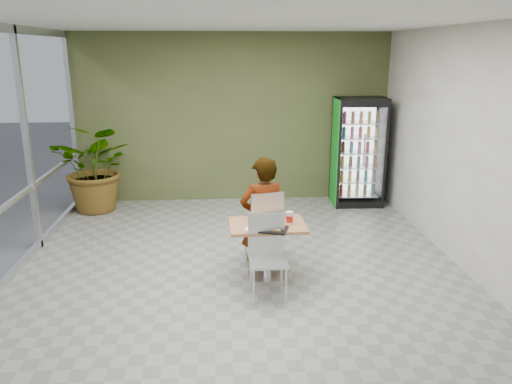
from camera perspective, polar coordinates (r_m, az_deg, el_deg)
The scene contains 12 objects.
ground at distance 6.72m, azimuth -1.68°, elevation -9.34°, with size 7.00×7.00×0.00m, color gray.
room_envelope at distance 6.21m, azimuth -1.80°, elevation 4.13°, with size 6.00×7.00×3.20m, color silver, non-canonical shape.
dining_table at distance 6.40m, azimuth 1.29°, elevation -5.46°, with size 0.98×0.70×0.75m.
chair_far at distance 6.86m, azimuth 1.02°, elevation -3.33°, with size 0.55×0.55×1.04m.
chair_near at distance 5.98m, azimuth 1.29°, elevation -6.52°, with size 0.45×0.45×1.00m.
seated_woman at distance 6.91m, azimuth 0.79°, elevation -3.26°, with size 0.66×0.43×1.79m, color black.
pizza_plate at distance 6.33m, azimuth 1.13°, elevation -3.46°, with size 0.29×0.23×0.03m.
soda_cup at distance 6.30m, azimuth 3.84°, elevation -3.00°, with size 0.09×0.09×0.16m.
napkin_stack at distance 6.09m, azimuth -0.52°, elevation -4.31°, with size 0.16×0.16×0.02m, color silver.
cafeteria_tray at distance 6.10m, azimuth 1.66°, elevation -4.28°, with size 0.41×0.30×0.02m, color black.
beverage_fridge at distance 9.64m, azimuth 11.61°, elevation 4.51°, with size 0.96×0.75×2.03m.
potted_plant at distance 9.52m, azimuth -17.70°, elevation 2.70°, with size 1.46×1.26×1.63m, color #28652B.
Camera 1 is at (-0.25, -6.07, 2.87)m, focal length 35.00 mm.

